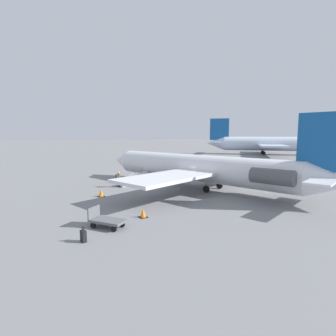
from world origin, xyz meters
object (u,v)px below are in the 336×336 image
suitcase (83,236)px  airplane_far_center (271,144)px  luggage_cart (106,220)px  airplane_main (203,168)px  boarding_stairs (129,182)px  passenger (118,178)px

suitcase → airplane_far_center: bearing=-59.5°
suitcase → luggage_cart: bearing=-47.9°
airplane_main → boarding_stairs: 8.70m
luggage_cart → suitcase: 2.36m
airplane_far_center → boarding_stairs: size_ratio=7.56×
boarding_stairs → suitcase: bearing=-138.3°
luggage_cart → suitcase: luggage_cart is taller
airplane_far_center → suitcase: bearing=-104.1°
passenger → luggage_cart: bearing=-130.9°
passenger → luggage_cart: 12.75m
airplane_main → passenger: size_ratio=16.22×
boarding_stairs → passenger: boarding_stairs is taller
airplane_far_center → passenger: size_ratio=17.97×
airplane_main → airplane_far_center: airplane_far_center is taller
boarding_stairs → luggage_cart: bearing=-135.5°
boarding_stairs → suitcase: size_ratio=4.70×
luggage_cart → boarding_stairs: bearing=-63.9°
boarding_stairs → airplane_far_center: bearing=5.9°
boarding_stairs → passenger: size_ratio=2.38×
airplane_main → luggage_cart: airplane_main is taller
boarding_stairs → luggage_cart: (-12.14, 6.53, 0.07)m
airplane_far_center → luggage_cart: size_ratio=12.87×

